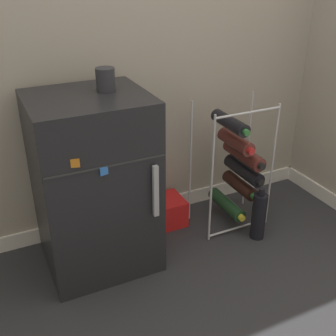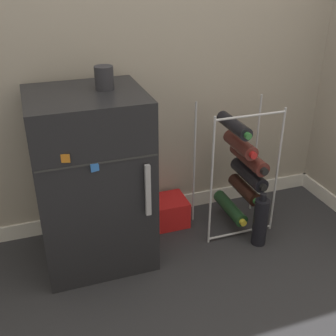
{
  "view_description": "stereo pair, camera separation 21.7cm",
  "coord_description": "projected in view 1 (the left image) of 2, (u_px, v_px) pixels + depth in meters",
  "views": [
    {
      "loc": [
        -0.87,
        -1.39,
        1.43
      ],
      "look_at": [
        -0.04,
        0.36,
        0.44
      ],
      "focal_mm": 45.0,
      "sensor_mm": 36.0,
      "label": 1
    },
    {
      "loc": [
        -0.67,
        -1.48,
        1.43
      ],
      "look_at": [
        -0.04,
        0.36,
        0.44
      ],
      "focal_mm": 45.0,
      "sensor_mm": 36.0,
      "label": 2
    }
  ],
  "objects": [
    {
      "name": "ground_plane",
      "position": [
        205.0,
        274.0,
        2.1
      ],
      "size": [
        14.0,
        14.0,
        0.0
      ],
      "primitive_type": "plane",
      "color": "#28282B"
    },
    {
      "name": "loose_bottle_floor",
      "position": [
        259.0,
        216.0,
        2.32
      ],
      "size": [
        0.08,
        0.08,
        0.31
      ],
      "color": "black",
      "rests_on": "ground_plane"
    },
    {
      "name": "wine_rack",
      "position": [
        237.0,
        165.0,
        2.38
      ],
      "size": [
        0.4,
        0.33,
        0.74
      ],
      "color": "#B2B2B7",
      "rests_on": "ground_plane"
    },
    {
      "name": "mini_fridge",
      "position": [
        95.0,
        184.0,
        2.02
      ],
      "size": [
        0.53,
        0.51,
        0.88
      ],
      "color": "black",
      "rests_on": "ground_plane"
    },
    {
      "name": "fridge_top_cup",
      "position": [
        105.0,
        80.0,
        1.86
      ],
      "size": [
        0.09,
        0.09,
        0.1
      ],
      "color": "#28282D",
      "rests_on": "mini_fridge"
    },
    {
      "name": "soda_box",
      "position": [
        162.0,
        212.0,
        2.46
      ],
      "size": [
        0.25,
        0.2,
        0.16
      ],
      "color": "red",
      "rests_on": "ground_plane"
    }
  ]
}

